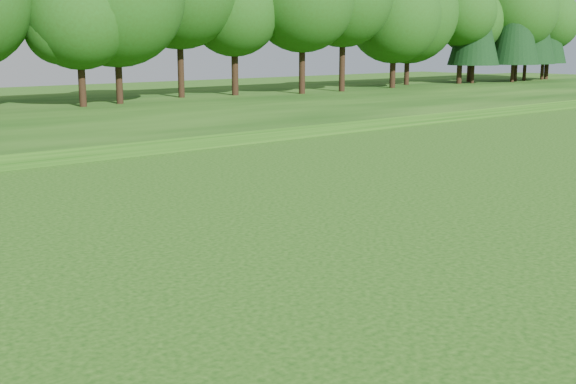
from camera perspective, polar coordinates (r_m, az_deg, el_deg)
berm at (r=47.53m, az=-10.49°, el=6.38°), size 130.00×30.00×0.60m
walking_path at (r=36.10m, az=0.63°, el=4.50°), size 130.00×1.60×0.04m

